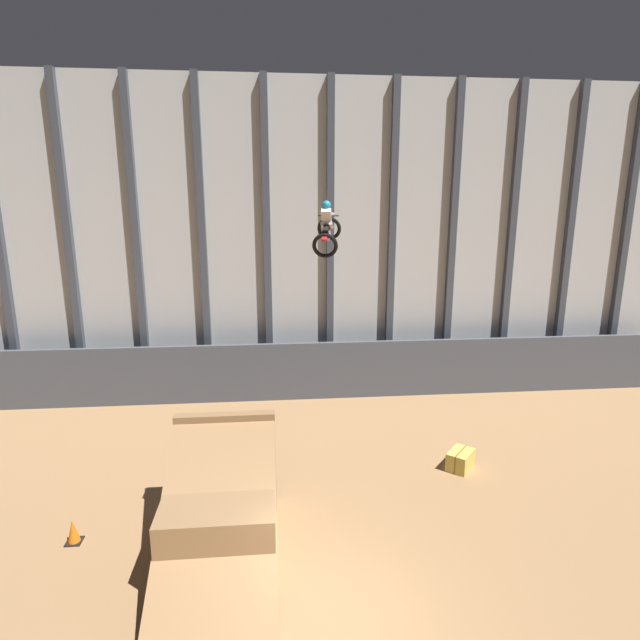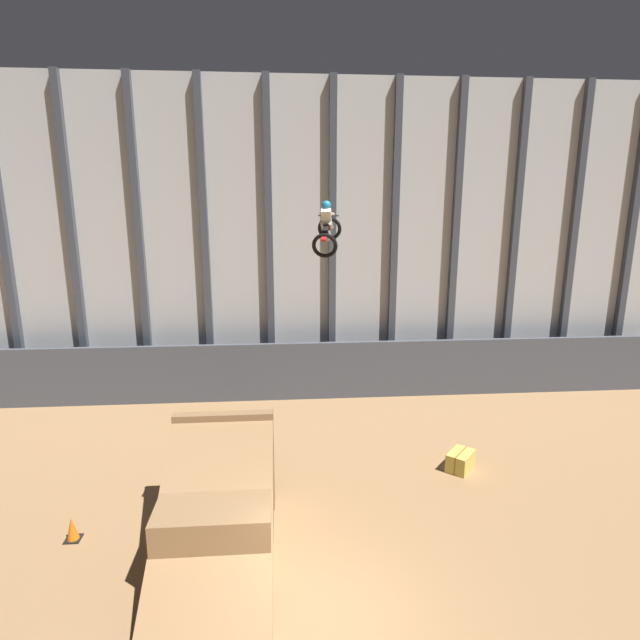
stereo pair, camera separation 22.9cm
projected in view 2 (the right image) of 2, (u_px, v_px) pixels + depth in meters
ground_plane at (330, 623)px, 9.49m from camera, size 60.00×60.00×0.00m
arena_back_wall at (301, 242)px, 20.19m from camera, size 32.00×0.40×12.60m
lower_barrier at (303, 371)px, 20.24m from camera, size 31.36×0.20×2.37m
dirt_ramp at (221, 502)px, 11.70m from camera, size 2.49×4.84×2.88m
rider_bike_solo at (327, 229)px, 14.49m from camera, size 1.04×1.90×1.64m
traffic_cone_near_ramp at (72, 529)px, 11.81m from camera, size 0.36×0.36×0.58m
hay_bale_trackside at (460, 461)px, 14.96m from camera, size 1.04×1.07×0.57m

